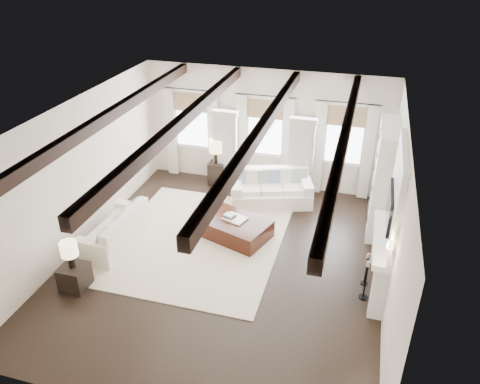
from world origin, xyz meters
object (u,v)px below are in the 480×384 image
(sofa_left, at_px, (117,232))
(side_table_front, at_px, (75,277))
(sofa_back, at_px, (271,190))
(ottoman, at_px, (233,228))
(side_table_back, at_px, (217,173))

(sofa_left, height_order, side_table_front, sofa_left)
(sofa_back, height_order, ottoman, sofa_back)
(side_table_front, bearing_deg, ottoman, 46.40)
(sofa_left, bearing_deg, sofa_back, 43.98)
(sofa_left, xyz_separation_m, ottoman, (2.39, 1.02, -0.11))
(sofa_back, height_order, side_table_back, sofa_back)
(sofa_back, xyz_separation_m, sofa_left, (-2.88, -2.78, -0.03))
(sofa_back, distance_m, side_table_front, 5.24)
(ottoman, distance_m, side_table_front, 3.56)
(ottoman, bearing_deg, side_table_back, 135.11)
(side_table_back, bearing_deg, side_table_front, -104.56)
(ottoman, height_order, side_table_back, side_table_back)
(sofa_back, bearing_deg, sofa_left, -136.02)
(sofa_back, bearing_deg, ottoman, -105.71)
(sofa_back, relative_size, sofa_left, 1.18)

